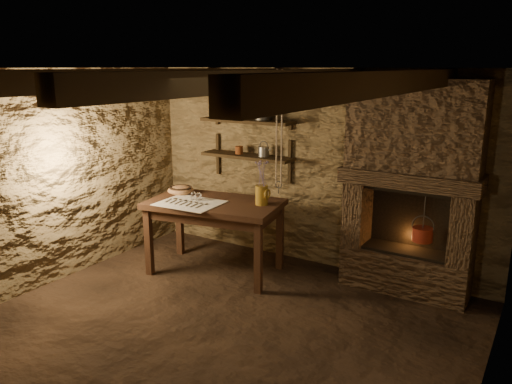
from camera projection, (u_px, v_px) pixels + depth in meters
The scene contains 25 objects.
floor at pixel (219, 329), 4.73m from camera, with size 4.50×4.50×0.00m, color black.
back_wall at pixel (313, 169), 6.08m from camera, with size 4.50×0.04×2.40m, color brown.
front_wall at pixel (5, 291), 2.78m from camera, with size 4.50×0.04×2.40m, color brown.
left_wall at pixel (53, 178), 5.58m from camera, with size 0.04×4.00×2.40m, color brown.
right_wall at pixel (492, 256), 3.29m from camera, with size 0.04×4.00×2.40m, color brown.
ceiling at pixel (213, 68), 4.14m from camera, with size 4.50×4.00×0.04m, color black.
beam_far_left at pixel (91, 77), 4.92m from camera, with size 0.14×3.95×0.16m, color black.
beam_mid_left at pixel (168, 79), 4.41m from camera, with size 0.14×3.95×0.16m, color black.
beam_mid_right at pixel (265, 80), 3.91m from camera, with size 0.14×3.95×0.16m, color black.
beam_far_right at pixel (391, 82), 3.40m from camera, with size 0.14×3.95×0.16m, color black.
shelf_lower at pixel (247, 156), 6.36m from camera, with size 1.25×0.30×0.04m, color black.
shelf_upper at pixel (247, 121), 6.25m from camera, with size 1.25×0.30×0.04m, color black.
hearth at pixel (411, 183), 5.25m from camera, with size 1.43×0.51×2.30m.
work_table at pixel (215, 234), 5.94m from camera, with size 1.67×1.14×0.88m.
linen_cloth at pixel (190, 203), 5.75m from camera, with size 0.70×0.56×0.01m, color white.
pewter_cutlery_row at pixel (189, 203), 5.73m from camera, with size 0.59×0.23×0.01m, color gray, non-canonical shape.
drinking_glasses at pixel (199, 197), 5.84m from camera, with size 0.23×0.07×0.09m, color silver, non-canonical shape.
stoneware_jug at pixel (262, 186), 5.65m from camera, with size 0.19×0.19×0.51m.
wooden_bowl at pixel (181, 190), 6.19m from camera, with size 0.32×0.32×0.11m, color #9B6B43.
iron_stockpot at pixel (263, 114), 6.10m from camera, with size 0.22×0.22×0.16m, color #282724.
tin_pan at pixel (229, 107), 6.46m from camera, with size 0.26×0.26×0.04m, color gray.
small_kettle at pixel (264, 152), 6.21m from camera, with size 0.18×0.13×0.19m, color gray, non-canonical shape.
rusty_tin at pixel (239, 150), 6.40m from camera, with size 0.10×0.10×0.10m, color #622C13.
red_pot at pixel (422, 233), 5.25m from camera, with size 0.26×0.26×0.54m.
hanging_ropes at pixel (279, 128), 5.13m from camera, with size 0.08×0.08×1.20m, color tan, non-canonical shape.
Camera 1 is at (2.54, -3.44, 2.42)m, focal length 35.00 mm.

